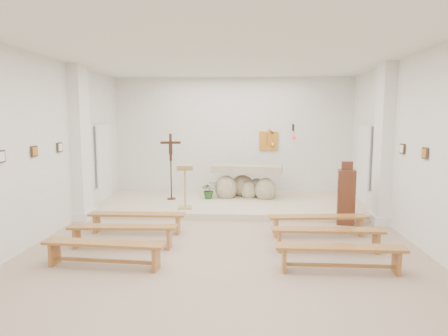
# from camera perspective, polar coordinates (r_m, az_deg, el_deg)

# --- Properties ---
(ground) EXTENTS (7.00, 10.00, 0.00)m
(ground) POSITION_cam_1_polar(r_m,az_deg,el_deg) (7.23, -0.05, -11.57)
(ground) COLOR tan
(ground) RESTS_ON ground
(wall_left) EXTENTS (0.02, 10.00, 3.50)m
(wall_left) POSITION_cam_1_polar(r_m,az_deg,el_deg) (7.88, -26.31, 2.25)
(wall_left) COLOR white
(wall_left) RESTS_ON ground
(wall_right) EXTENTS (0.02, 10.00, 3.50)m
(wall_right) POSITION_cam_1_polar(r_m,az_deg,el_deg) (7.53, 27.52, 1.98)
(wall_right) COLOR white
(wall_right) RESTS_ON ground
(wall_back) EXTENTS (7.00, 0.02, 3.50)m
(wall_back) POSITION_cam_1_polar(r_m,az_deg,el_deg) (11.85, 1.32, 4.39)
(wall_back) COLOR white
(wall_back) RESTS_ON ground
(ceiling) EXTENTS (7.00, 10.00, 0.02)m
(ceiling) POSITION_cam_1_polar(r_m,az_deg,el_deg) (6.95, -0.06, 16.83)
(ceiling) COLOR silver
(ceiling) RESTS_ON wall_back
(sanctuary_platform) EXTENTS (6.98, 3.00, 0.15)m
(sanctuary_platform) POSITION_cam_1_polar(r_m,az_deg,el_deg) (10.59, 1.03, -5.10)
(sanctuary_platform) COLOR beige
(sanctuary_platform) RESTS_ON ground
(pilaster_left) EXTENTS (0.26, 0.55, 3.50)m
(pilaster_left) POSITION_cam_1_polar(r_m,az_deg,el_deg) (9.62, -19.84, 3.32)
(pilaster_left) COLOR white
(pilaster_left) RESTS_ON ground
(pilaster_right) EXTENTS (0.26, 0.55, 3.50)m
(pilaster_right) POSITION_cam_1_polar(r_m,az_deg,el_deg) (9.35, 21.83, 3.13)
(pilaster_right) COLOR white
(pilaster_right) RESTS_ON ground
(gold_wall_relief) EXTENTS (0.55, 0.04, 0.55)m
(gold_wall_relief) POSITION_cam_1_polar(r_m,az_deg,el_deg) (11.84, 6.41, 3.86)
(gold_wall_relief) COLOR gold
(gold_wall_relief) RESTS_ON wall_back
(sanctuary_lamp) EXTENTS (0.11, 0.36, 0.44)m
(sanctuary_lamp) POSITION_cam_1_polar(r_m,az_deg,el_deg) (11.64, 9.94, 4.52)
(sanctuary_lamp) COLOR black
(sanctuary_lamp) RESTS_ON wall_back
(station_frame_left_front) EXTENTS (0.03, 0.20, 0.20)m
(station_frame_left_front) POSITION_cam_1_polar(r_m,az_deg,el_deg) (7.19, -29.27, 1.43)
(station_frame_left_front) COLOR #3E2E1B
(station_frame_left_front) RESTS_ON wall_left
(station_frame_left_mid) EXTENTS (0.03, 0.20, 0.20)m
(station_frame_left_mid) POSITION_cam_1_polar(r_m,az_deg,el_deg) (8.05, -25.47, 2.17)
(station_frame_left_mid) COLOR #3E2E1B
(station_frame_left_mid) RESTS_ON wall_left
(station_frame_left_rear) EXTENTS (0.03, 0.20, 0.20)m
(station_frame_left_rear) POSITION_cam_1_polar(r_m,az_deg,el_deg) (8.94, -22.42, 2.75)
(station_frame_left_rear) COLOR #3E2E1B
(station_frame_left_rear) RESTS_ON wall_left
(station_frame_right_mid) EXTENTS (0.03, 0.20, 0.20)m
(station_frame_right_mid) POSITION_cam_1_polar(r_m,az_deg,el_deg) (7.71, 26.77, 1.90)
(station_frame_right_mid) COLOR #3E2E1B
(station_frame_right_mid) RESTS_ON wall_right
(station_frame_right_rear) EXTENTS (0.03, 0.20, 0.20)m
(station_frame_right_rear) POSITION_cam_1_polar(r_m,az_deg,el_deg) (8.63, 24.13, 2.53)
(station_frame_right_rear) COLOR #3E2E1B
(station_frame_right_rear) RESTS_ON wall_right
(radiator_left) EXTENTS (0.10, 0.85, 0.52)m
(radiator_left) POSITION_cam_1_polar(r_m,az_deg,el_deg) (10.48, -18.30, -4.51)
(radiator_left) COLOR silver
(radiator_left) RESTS_ON ground
(radiator_right) EXTENTS (0.10, 0.85, 0.52)m
(radiator_right) POSITION_cam_1_polar(r_m,az_deg,el_deg) (10.22, 20.52, -4.89)
(radiator_right) COLOR silver
(radiator_right) RESTS_ON ground
(altar) EXTENTS (1.97, 0.96, 0.98)m
(altar) POSITION_cam_1_polar(r_m,az_deg,el_deg) (11.00, 3.22, -2.25)
(altar) COLOR #C1B694
(altar) RESTS_ON sanctuary_platform
(lectern) EXTENTS (0.42, 0.37, 1.08)m
(lectern) POSITION_cam_1_polar(r_m,az_deg,el_deg) (9.63, -5.58, -2.67)
(lectern) COLOR tan
(lectern) RESTS_ON sanctuary_platform
(crucifix_stand) EXTENTS (0.53, 0.23, 1.76)m
(crucifix_stand) POSITION_cam_1_polar(r_m,az_deg,el_deg) (10.71, -7.61, 0.90)
(crucifix_stand) COLOR #351A10
(crucifix_stand) RESTS_ON sanctuary_platform
(potted_plant) EXTENTS (0.53, 0.50, 0.47)m
(potted_plant) POSITION_cam_1_polar(r_m,az_deg,el_deg) (10.85, -2.16, -3.14)
(potted_plant) COLOR #255522
(potted_plant) RESTS_ON sanctuary_platform
(donation_pedestal) EXTENTS (0.43, 0.43, 1.39)m
(donation_pedestal) POSITION_cam_1_polar(r_m,az_deg,el_deg) (9.17, 17.04, -3.91)
(donation_pedestal) COLOR #5A2F19
(donation_pedestal) RESTS_ON ground
(bench_left_front) EXTENTS (1.94, 0.31, 0.41)m
(bench_left_front) POSITION_cam_1_polar(r_m,az_deg,el_deg) (8.33, -12.33, -7.02)
(bench_left_front) COLOR #9F622E
(bench_left_front) RESTS_ON ground
(bench_right_front) EXTENTS (1.96, 0.49, 0.41)m
(bench_right_front) POSITION_cam_1_polar(r_m,az_deg,el_deg) (8.15, 13.27, -7.35)
(bench_right_front) COLOR #9F622E
(bench_right_front) RESTS_ON ground
(bench_left_second) EXTENTS (1.95, 0.38, 0.41)m
(bench_left_second) POSITION_cam_1_polar(r_m,az_deg,el_deg) (7.46, -14.28, -8.76)
(bench_left_second) COLOR #9F622E
(bench_left_second) RESTS_ON ground
(bench_right_second) EXTENTS (1.94, 0.32, 0.41)m
(bench_right_second) POSITION_cam_1_polar(r_m,az_deg,el_deg) (7.26, 14.57, -9.19)
(bench_right_second) COLOR #9F622E
(bench_right_second) RESTS_ON ground
(bench_left_third) EXTENTS (1.96, 0.46, 0.41)m
(bench_left_third) POSITION_cam_1_polar(r_m,az_deg,el_deg) (6.61, -16.76, -10.93)
(bench_left_third) COLOR #9F622E
(bench_left_third) RESTS_ON ground
(bench_right_third) EXTENTS (1.94, 0.33, 0.41)m
(bench_right_third) POSITION_cam_1_polar(r_m,az_deg,el_deg) (6.39, 16.25, -11.53)
(bench_right_third) COLOR #9F622E
(bench_right_third) RESTS_ON ground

